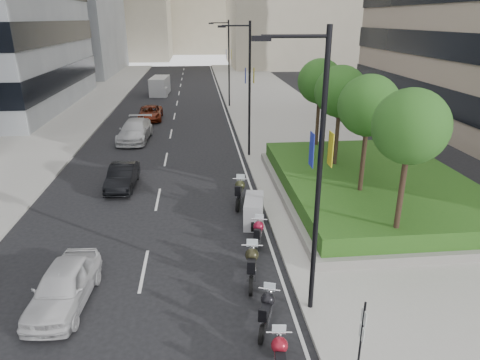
{
  "coord_description": "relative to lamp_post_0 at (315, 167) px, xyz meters",
  "views": [
    {
      "loc": [
        0.78,
        -10.53,
        9.14
      ],
      "look_at": [
        2.67,
        8.2,
        2.0
      ],
      "focal_mm": 32.0,
      "sensor_mm": 36.0,
      "label": 1
    }
  ],
  "objects": [
    {
      "name": "hedge",
      "position": [
        5.86,
        9.0,
        -4.12
      ],
      "size": [
        9.4,
        13.4,
        0.8
      ],
      "primitive_type": "cube",
      "color": "#154914",
      "rests_on": "planter"
    },
    {
      "name": "lamp_post_1",
      "position": [
        0.0,
        17.0,
        0.0
      ],
      "size": [
        2.34,
        0.45,
        9.0
      ],
      "color": "black",
      "rests_on": "ground"
    },
    {
      "name": "motorcycle_3",
      "position": [
        -1.57,
        1.93,
        -4.43
      ],
      "size": [
        0.79,
        2.38,
        1.19
      ],
      "rotation": [
        0.0,
        0.0,
        1.42
      ],
      "color": "black",
      "rests_on": "ground"
    },
    {
      "name": "ground",
      "position": [
        -4.14,
        -1.0,
        -5.07
      ],
      "size": [
        160.0,
        160.0,
        0.0
      ],
      "primitive_type": "plane",
      "color": "black",
      "rests_on": "ground"
    },
    {
      "name": "motorcycle_1",
      "position": [
        -1.39,
        -2.68,
        -4.49
      ],
      "size": [
        0.72,
        2.15,
        1.07
      ],
      "rotation": [
        0.0,
        0.0,
        1.46
      ],
      "color": "black",
      "rests_on": "ground"
    },
    {
      "name": "car_c",
      "position": [
        -8.34,
        22.24,
        -4.27
      ],
      "size": [
        2.6,
        5.63,
        1.59
      ],
      "primitive_type": "imported",
      "rotation": [
        0.0,
        0.0,
        -0.07
      ],
      "color": "silver",
      "rests_on": "ground"
    },
    {
      "name": "car_d",
      "position": [
        -7.84,
        29.59,
        -4.41
      ],
      "size": [
        2.27,
        4.75,
        1.31
      ],
      "primitive_type": "imported",
      "rotation": [
        0.0,
        0.0,
        0.02
      ],
      "color": "#661D0C",
      "rests_on": "ground"
    },
    {
      "name": "delivery_van",
      "position": [
        -7.99,
        44.06,
        -4.05
      ],
      "size": [
        2.37,
        5.32,
        2.18
      ],
      "rotation": [
        0.0,
        0.0,
        -0.08
      ],
      "color": "#B8B8BA",
      "rests_on": "ground"
    },
    {
      "name": "planter",
      "position": [
        5.86,
        9.0,
        -4.72
      ],
      "size": [
        10.0,
        14.0,
        0.4
      ],
      "primitive_type": "cube",
      "color": "gray",
      "rests_on": "sidewalk_right"
    },
    {
      "name": "motorcycle_5",
      "position": [
        -0.87,
        6.63,
        -4.43
      ],
      "size": [
        1.21,
        2.21,
        1.27
      ],
      "rotation": [
        0.0,
        0.0,
        1.39
      ],
      "color": "black",
      "rests_on": "ground"
    },
    {
      "name": "lamp_post_0",
      "position": [
        0.0,
        0.0,
        0.0
      ],
      "size": [
        2.34,
        0.45,
        9.0
      ],
      "color": "black",
      "rests_on": "ground"
    },
    {
      "name": "sidewalk_right",
      "position": [
        4.86,
        29.0,
        -4.99
      ],
      "size": [
        10.0,
        100.0,
        0.15
      ],
      "primitive_type": "cube",
      "color": "#9E9B93",
      "rests_on": "ground"
    },
    {
      "name": "tree_0",
      "position": [
        4.36,
        3.0,
        0.36
      ],
      "size": [
        2.8,
        2.8,
        6.3
      ],
      "color": "#332319",
      "rests_on": "planter"
    },
    {
      "name": "car_a",
      "position": [
        -8.05,
        1.18,
        -4.36
      ],
      "size": [
        1.97,
        4.26,
        1.41
      ],
      "primitive_type": "imported",
      "rotation": [
        0.0,
        0.0,
        -0.08
      ],
      "color": "silver",
      "rests_on": "ground"
    },
    {
      "name": "lane_edge",
      "position": [
        -0.44,
        29.0,
        -5.06
      ],
      "size": [
        0.12,
        100.0,
        0.01
      ],
      "primitive_type": "cube",
      "color": "silver",
      "rests_on": "ground"
    },
    {
      "name": "motorcycle_6",
      "position": [
        -1.33,
        8.92,
        -4.41
      ],
      "size": [
        0.84,
        2.44,
        1.22
      ],
      "rotation": [
        0.0,
        0.0,
        1.37
      ],
      "color": "black",
      "rests_on": "ground"
    },
    {
      "name": "sidewalk_left",
      "position": [
        -16.14,
        29.0,
        -4.99
      ],
      "size": [
        8.0,
        100.0,
        0.15
      ],
      "primitive_type": "cube",
      "color": "#9E9B93",
      "rests_on": "ground"
    },
    {
      "name": "motorcycle_4",
      "position": [
        -0.98,
        4.44,
        -4.5
      ],
      "size": [
        0.76,
        2.1,
        1.06
      ],
      "rotation": [
        0.0,
        0.0,
        1.35
      ],
      "color": "black",
      "rests_on": "ground"
    },
    {
      "name": "tree_3",
      "position": [
        4.36,
        15.0,
        0.36
      ],
      "size": [
        2.8,
        2.8,
        6.3
      ],
      "color": "#332319",
      "rests_on": "planter"
    },
    {
      "name": "tree_1",
      "position": [
        4.36,
        7.0,
        0.36
      ],
      "size": [
        2.8,
        2.8,
        6.3
      ],
      "color": "#332319",
      "rests_on": "planter"
    },
    {
      "name": "parking_sign",
      "position": [
        0.66,
        -3.0,
        -3.61
      ],
      "size": [
        0.06,
        0.32,
        2.5
      ],
      "color": "black",
      "rests_on": "ground"
    },
    {
      "name": "lane_centre",
      "position": [
        -5.64,
        29.0,
        -5.06
      ],
      "size": [
        0.12,
        100.0,
        0.01
      ],
      "primitive_type": "cube",
      "color": "silver",
      "rests_on": "ground"
    },
    {
      "name": "tree_2",
      "position": [
        4.36,
        11.0,
        0.36
      ],
      "size": [
        2.8,
        2.8,
        6.3
      ],
      "color": "#332319",
      "rests_on": "planter"
    },
    {
      "name": "motorcycle_2",
      "position": [
        -1.42,
        -0.6,
        -4.51
      ],
      "size": [
        0.91,
        2.03,
        1.05
      ],
      "rotation": [
        0.0,
        0.0,
        1.24
      ],
      "color": "black",
      "rests_on": "ground"
    },
    {
      "name": "car_b",
      "position": [
        -7.76,
        11.95,
        -4.4
      ],
      "size": [
        1.52,
        4.06,
        1.32
      ],
      "primitive_type": "imported",
      "rotation": [
        0.0,
        0.0,
        -0.03
      ],
      "color": "black",
      "rests_on": "ground"
    },
    {
      "name": "lamp_post_2",
      "position": [
        0.0,
        35.0,
        0.0
      ],
      "size": [
        2.34,
        0.45,
        9.0
      ],
      "color": "black",
      "rests_on": "ground"
    }
  ]
}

